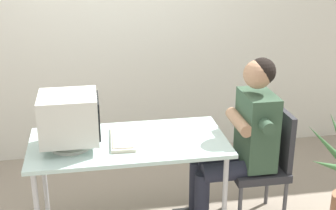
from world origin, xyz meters
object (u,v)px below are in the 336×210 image
(desk, at_px, (129,148))
(crt_monitor, at_px, (69,118))
(office_chair, at_px, (265,160))
(person_seated, at_px, (242,137))
(keyboard, at_px, (123,138))

(desk, xyz_separation_m, crt_monitor, (-0.39, -0.04, 0.27))
(office_chair, xyz_separation_m, person_seated, (-0.19, 0.00, 0.21))
(keyboard, bearing_deg, office_chair, -1.24)
(office_chair, relative_size, person_seated, 0.69)
(keyboard, xyz_separation_m, person_seated, (0.88, -0.02, -0.05))
(person_seated, bearing_deg, keyboard, 178.49)
(office_chair, bearing_deg, crt_monitor, -178.84)
(crt_monitor, bearing_deg, person_seated, 1.34)
(desk, bearing_deg, office_chair, -0.48)
(office_chair, bearing_deg, keyboard, 178.76)
(office_chair, height_order, person_seated, person_seated)
(desk, height_order, keyboard, keyboard)
(office_chair, bearing_deg, person_seated, 180.00)
(crt_monitor, relative_size, person_seated, 0.30)
(crt_monitor, xyz_separation_m, person_seated, (1.23, 0.03, -0.24))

